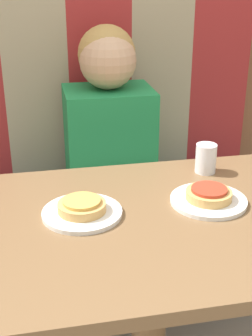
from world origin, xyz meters
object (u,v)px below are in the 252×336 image
Objects in this scene: pizza_left at (82,206)px; pizza_right at (209,194)px; plate_left at (82,213)px; plate_right at (208,201)px; drinking_cup at (206,158)px; person at (109,118)px.

pizza_left is 0.35m from pizza_right.
plate_left is 0.35m from pizza_right.
pizza_left is (0.00, 0.00, 0.02)m from plate_left.
plate_left is 0.35m from plate_right.
pizza_left reaches higher than plate_right.
plate_left is 1.67× the size of pizza_right.
drinking_cup is (0.06, 0.20, 0.02)m from pizza_right.
plate_left is at bearing -154.24° from drinking_cup.
drinking_cup is (0.41, 0.20, 0.02)m from pizza_left.
person reaches higher than pizza_left.
person reaches higher than pizza_right.
person is at bearing 105.65° from plate_right.
plate_right is 1.67× the size of pizza_right.
pizza_right is (0.00, 0.00, 0.02)m from plate_right.
plate_right is 0.02m from pizza_right.
person is 5.42× the size of pizza_right.
drinking_cup reaches higher than plate_right.
person is 0.49m from drinking_cup.
drinking_cup is at bearing 25.76° from pizza_left.
person is 7.45× the size of drinking_cup.
pizza_left is at bearing 180.00° from pizza_right.
drinking_cup is (0.41, 0.20, 0.04)m from plate_left.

